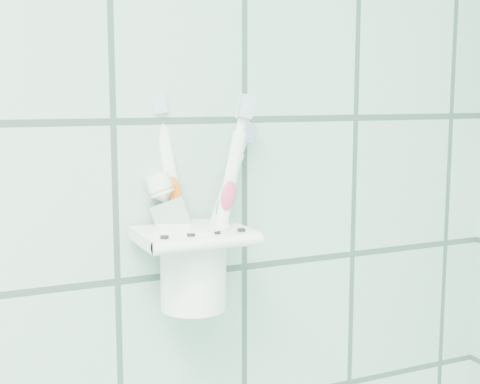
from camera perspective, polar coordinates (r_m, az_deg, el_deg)
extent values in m
cube|color=white|center=(0.73, -5.07, -3.92)|extent=(0.05, 0.02, 0.03)
cube|color=white|center=(0.69, -4.03, -3.71)|extent=(0.11, 0.09, 0.01)
cylinder|color=white|center=(0.65, -2.68, -4.43)|extent=(0.11, 0.01, 0.01)
cylinder|color=black|center=(0.65, -6.46, -3.88)|extent=(0.01, 0.01, 0.00)
cylinder|color=black|center=(0.66, -4.21, -3.69)|extent=(0.01, 0.01, 0.00)
cylinder|color=black|center=(0.67, -2.01, -3.49)|extent=(0.01, 0.01, 0.00)
cylinder|color=black|center=(0.68, 0.11, -3.30)|extent=(0.01, 0.01, 0.00)
cylinder|color=white|center=(0.70, -4.01, -6.41)|extent=(0.07, 0.07, 0.09)
cylinder|color=white|center=(0.69, -4.04, -3.11)|extent=(0.08, 0.08, 0.01)
cylinder|color=black|center=(0.69, -4.04, -3.03)|extent=(0.06, 0.06, 0.00)
cylinder|color=white|center=(0.71, -4.31, -1.66)|extent=(0.03, 0.05, 0.18)
cylinder|color=white|center=(0.70, -4.40, 6.61)|extent=(0.01, 0.02, 0.03)
cube|color=silver|center=(0.69, -4.22, 7.87)|extent=(0.02, 0.02, 0.03)
cube|color=white|center=(0.70, -4.45, 7.87)|extent=(0.02, 0.01, 0.03)
ellipsoid|color=orange|center=(0.70, -4.16, 0.02)|extent=(0.02, 0.01, 0.03)
cylinder|color=white|center=(0.69, -2.94, -1.96)|extent=(0.06, 0.02, 0.18)
cylinder|color=white|center=(0.68, -3.00, 6.42)|extent=(0.02, 0.01, 0.03)
cube|color=silver|center=(0.67, -2.80, 7.70)|extent=(0.02, 0.01, 0.03)
cube|color=white|center=(0.68, -3.05, 7.71)|extent=(0.02, 0.01, 0.03)
ellipsoid|color=#D83F72|center=(0.68, -2.77, -0.26)|extent=(0.02, 0.01, 0.03)
cylinder|color=white|center=(0.71, -4.32, -2.35)|extent=(0.08, 0.03, 0.16)
cylinder|color=white|center=(0.70, -4.40, 5.07)|extent=(0.02, 0.01, 0.02)
cube|color=silver|center=(0.69, -4.24, 6.19)|extent=(0.02, 0.01, 0.03)
cube|color=white|center=(0.70, -4.44, 6.21)|extent=(0.02, 0.01, 0.03)
ellipsoid|color=teal|center=(0.70, -4.18, -0.84)|extent=(0.02, 0.01, 0.03)
cube|color=silver|center=(0.70, -3.41, -4.66)|extent=(0.06, 0.05, 0.11)
cube|color=silver|center=(0.72, -3.38, -8.65)|extent=(0.04, 0.02, 0.02)
cone|color=silver|center=(0.69, -3.45, 0.03)|extent=(0.04, 0.04, 0.03)
cylinder|color=white|center=(0.69, -3.46, 1.18)|extent=(0.04, 0.04, 0.03)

